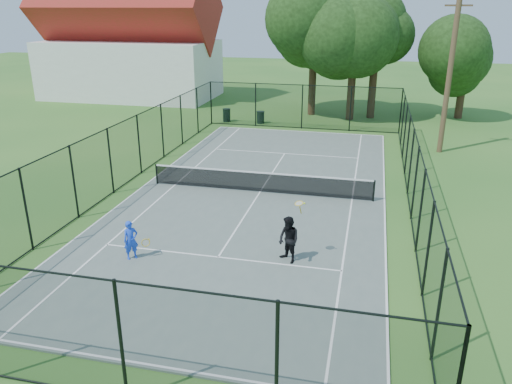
% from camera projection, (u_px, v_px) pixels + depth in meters
% --- Properties ---
extents(ground, '(120.00, 120.00, 0.00)m').
position_uv_depth(ground, '(260.00, 193.00, 22.60)').
color(ground, '#296021').
extents(tennis_court, '(11.00, 24.00, 0.06)m').
position_uv_depth(tennis_court, '(260.00, 193.00, 22.59)').
color(tennis_court, '#57665F').
rests_on(tennis_court, ground).
extents(tennis_net, '(10.08, 0.08, 0.95)m').
position_uv_depth(tennis_net, '(260.00, 181.00, 22.39)').
color(tennis_net, black).
rests_on(tennis_net, tennis_court).
extents(fence, '(13.10, 26.10, 3.00)m').
position_uv_depth(fence, '(260.00, 162.00, 22.07)').
color(fence, black).
rests_on(fence, ground).
extents(tree_near_left, '(6.92, 6.92, 9.02)m').
position_uv_depth(tree_near_left, '(314.00, 40.00, 36.91)').
color(tree_near_left, '#332114').
rests_on(tree_near_left, ground).
extents(tree_near_mid, '(6.23, 6.23, 8.15)m').
position_uv_depth(tree_near_mid, '(354.00, 50.00, 35.47)').
color(tree_near_mid, '#332114').
rests_on(tree_near_mid, ground).
extents(tree_near_right, '(6.08, 6.08, 8.39)m').
position_uv_depth(tree_near_right, '(376.00, 44.00, 35.90)').
color(tree_near_right, '#332114').
rests_on(tree_near_right, ground).
extents(tree_far_right, '(4.96, 4.96, 6.56)m').
position_uv_depth(tree_far_right, '(466.00, 63.00, 36.20)').
color(tree_far_right, '#332114').
rests_on(tree_far_right, ground).
extents(building, '(15.30, 8.15, 11.87)m').
position_uv_depth(building, '(129.00, 42.00, 44.53)').
color(building, silver).
rests_on(building, ground).
extents(trash_bin_left, '(0.58, 0.58, 0.94)m').
position_uv_depth(trash_bin_left, '(227.00, 115.00, 36.32)').
color(trash_bin_left, black).
rests_on(trash_bin_left, ground).
extents(trash_bin_right, '(0.58, 0.58, 0.86)m').
position_uv_depth(trash_bin_right, '(260.00, 117.00, 35.81)').
color(trash_bin_right, black).
rests_on(trash_bin_right, ground).
extents(utility_pole, '(1.40, 0.30, 8.77)m').
position_uv_depth(utility_pole, '(450.00, 74.00, 27.40)').
color(utility_pole, '#4C3823').
rests_on(utility_pole, ground).
extents(player_blue, '(0.87, 0.56, 1.33)m').
position_uv_depth(player_blue, '(131.00, 240.00, 16.45)').
color(player_blue, blue).
rests_on(player_blue, tennis_court).
extents(player_black, '(0.97, 0.96, 2.02)m').
position_uv_depth(player_black, '(289.00, 240.00, 16.20)').
color(player_black, black).
rests_on(player_black, tennis_court).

